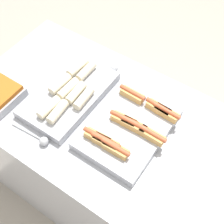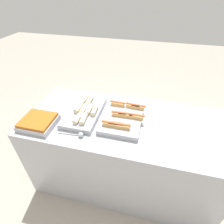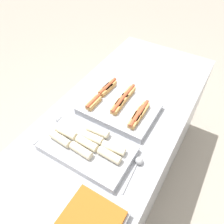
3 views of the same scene
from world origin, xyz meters
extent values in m
plane|color=#ADA393|center=(0.00, 0.00, 0.00)|extent=(12.00, 12.00, 0.00)
cube|color=#A8AAB2|center=(0.00, 0.00, 0.46)|extent=(1.88, 0.86, 0.92)
cube|color=#A8AAB2|center=(-0.03, 0.00, 0.94)|extent=(0.36, 0.49, 0.05)
cube|color=tan|center=(0.10, 0.00, 0.98)|extent=(0.13, 0.05, 0.04)
cylinder|color=#C15633|center=(0.10, 0.00, 1.00)|extent=(0.15, 0.03, 0.02)
cube|color=tan|center=(-0.06, 0.00, 0.98)|extent=(0.13, 0.05, 0.04)
cylinder|color=#C15633|center=(-0.06, 0.00, 1.00)|extent=(0.15, 0.03, 0.02)
cube|color=tan|center=(-0.11, 0.16, 0.98)|extent=(0.13, 0.05, 0.04)
cylinder|color=#C15633|center=(-0.11, 0.16, 1.00)|extent=(0.15, 0.03, 0.02)
cube|color=tan|center=(0.05, 0.16, 0.98)|extent=(0.13, 0.05, 0.04)
cylinder|color=#C15633|center=(0.05, 0.16, 1.00)|extent=(0.15, 0.03, 0.02)
cube|color=tan|center=(-0.10, -0.15, 0.98)|extent=(0.13, 0.05, 0.04)
cylinder|color=#C15633|center=(-0.10, -0.15, 1.00)|extent=(0.15, 0.03, 0.02)
cube|color=tan|center=(0.09, 0.15, 0.98)|extent=(0.13, 0.05, 0.04)
cylinder|color=#C15633|center=(0.09, 0.15, 1.00)|extent=(0.15, 0.03, 0.02)
cube|color=tan|center=(0.00, -0.16, 0.98)|extent=(0.13, 0.05, 0.04)
cylinder|color=#C15633|center=(0.00, -0.16, 1.00)|extent=(0.15, 0.03, 0.02)
cube|color=tan|center=(-0.06, -0.15, 0.98)|extent=(0.13, 0.05, 0.04)
cylinder|color=#C15633|center=(-0.06, -0.15, 1.00)|extent=(0.15, 0.03, 0.02)
cube|color=tan|center=(0.00, 0.00, 0.98)|extent=(0.13, 0.05, 0.04)
cylinder|color=#C15633|center=(0.00, 0.00, 1.00)|extent=(0.15, 0.03, 0.02)
cube|color=#A8AAB2|center=(-0.40, 0.00, 0.94)|extent=(0.30, 0.52, 0.05)
cylinder|color=beige|center=(-0.40, 0.15, 0.99)|extent=(0.05, 0.14, 0.05)
cylinder|color=beige|center=(-0.40, 0.00, 0.99)|extent=(0.05, 0.14, 0.05)
cylinder|color=beige|center=(-0.40, -0.15, 0.99)|extent=(0.05, 0.14, 0.05)
cylinder|color=beige|center=(-0.35, 0.00, 0.99)|extent=(0.05, 0.14, 0.05)
cylinder|color=beige|center=(-0.46, 0.15, 0.99)|extent=(0.06, 0.14, 0.05)
cylinder|color=beige|center=(-0.35, -0.15, 0.99)|extent=(0.06, 0.14, 0.05)
cylinder|color=beige|center=(-0.30, -0.01, 0.99)|extent=(0.05, 0.14, 0.05)
cylinder|color=beige|center=(-0.46, 0.00, 0.99)|extent=(0.06, 0.14, 0.05)
cube|color=#A8AAB2|center=(-0.75, -0.25, 0.94)|extent=(0.30, 0.28, 0.05)
cube|color=#B7601E|center=(-0.75, -0.25, 0.98)|extent=(0.27, 0.25, 0.02)
cylinder|color=#B2B5BA|center=(-0.43, -0.29, 0.92)|extent=(0.21, 0.03, 0.01)
sphere|color=#B2B5BA|center=(-0.32, -0.29, 0.94)|extent=(0.05, 0.05, 0.05)
cylinder|color=#B2B5BA|center=(-0.43, 0.29, 0.92)|extent=(0.22, 0.03, 0.01)
sphere|color=#B2B5BA|center=(-0.31, 0.29, 0.94)|extent=(0.05, 0.05, 0.05)
camera|label=1|loc=(0.38, -0.74, 2.23)|focal=50.00mm
camera|label=2|loc=(0.18, -1.24, 1.98)|focal=28.00mm
camera|label=3|loc=(-0.94, -0.49, 2.00)|focal=35.00mm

